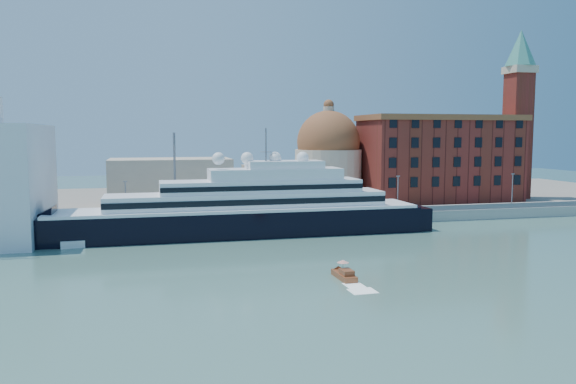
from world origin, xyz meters
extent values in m
plane|color=#3A655C|center=(0.00, 0.00, 0.00)|extent=(400.00, 400.00, 0.00)
cube|color=gray|center=(0.00, 34.00, 1.25)|extent=(180.00, 10.00, 2.50)
cube|color=slate|center=(0.00, 75.00, 1.00)|extent=(260.00, 72.00, 2.00)
cube|color=slate|center=(0.00, 29.50, 3.10)|extent=(180.00, 0.10, 1.20)
cube|color=black|center=(-8.17, 23.00, 2.09)|extent=(74.15, 11.41, 6.18)
cone|color=black|center=(-47.15, 23.00, 2.09)|extent=(9.51, 11.41, 11.41)
cube|color=black|center=(28.91, 23.00, 1.90)|extent=(5.70, 10.46, 5.70)
cube|color=white|center=(-8.17, 23.00, 5.42)|extent=(72.25, 11.60, 0.57)
cube|color=white|center=(-6.27, 23.00, 7.13)|extent=(55.14, 9.51, 2.85)
cube|color=black|center=(-6.27, 18.25, 7.13)|extent=(55.14, 0.15, 1.14)
cube|color=white|center=(-3.42, 23.00, 9.79)|extent=(39.93, 8.56, 2.47)
cube|color=white|center=(-0.56, 23.00, 12.17)|extent=(26.62, 7.61, 2.28)
cube|color=white|center=(1.34, 23.00, 14.07)|extent=(15.21, 6.65, 1.52)
cylinder|color=slate|center=(-2.46, 23.00, 18.06)|extent=(0.29, 0.29, 6.65)
sphere|color=white|center=(-11.97, 23.00, 15.40)|extent=(2.47, 2.47, 2.47)
sphere|color=white|center=(-6.27, 23.00, 15.40)|extent=(2.47, 2.47, 2.47)
sphere|color=white|center=(-0.56, 23.00, 15.40)|extent=(2.47, 2.47, 2.47)
sphere|color=white|center=(5.14, 23.00, 15.40)|extent=(2.47, 2.47, 2.47)
cube|color=white|center=(-35.45, 19.38, 0.56)|extent=(11.63, 5.54, 1.49)
cube|color=white|center=(-33.62, 19.69, 1.77)|extent=(4.06, 2.92, 1.12)
cube|color=brown|center=(1.02, -14.12, 0.33)|extent=(2.05, 5.72, 0.94)
cube|color=brown|center=(1.04, -15.06, 1.13)|extent=(1.58, 2.40, 0.76)
cylinder|color=slate|center=(1.00, -13.65, 1.51)|extent=(0.06, 0.06, 1.51)
cone|color=red|center=(1.00, -13.65, 2.36)|extent=(1.70, 1.70, 0.38)
cube|color=maroon|center=(52.00, 52.00, 13.00)|extent=(42.00, 18.00, 22.00)
cube|color=brown|center=(52.00, 52.00, 24.50)|extent=(43.00, 19.00, 1.50)
cube|color=maroon|center=(76.00, 52.00, 19.50)|extent=(6.00, 6.00, 35.00)
cube|color=beige|center=(76.00, 52.00, 38.00)|extent=(7.00, 7.00, 2.00)
cone|color=#3B8275|center=(76.00, 52.00, 44.00)|extent=(8.40, 8.40, 10.00)
cylinder|color=beige|center=(22.00, 58.00, 9.00)|extent=(18.00, 18.00, 14.00)
sphere|color=brown|center=(22.00, 58.00, 18.00)|extent=(17.00, 17.00, 17.00)
cylinder|color=beige|center=(22.00, 58.00, 26.00)|extent=(3.00, 3.00, 3.00)
cube|color=beige|center=(8.00, 56.00, 7.00)|extent=(18.00, 14.00, 10.00)
cube|color=beige|center=(-20.00, 58.00, 8.00)|extent=(30.00, 16.00, 12.00)
cylinder|color=slate|center=(-30.00, 31.00, 6.50)|extent=(0.24, 0.24, 8.00)
cube|color=slate|center=(-30.00, 31.00, 10.60)|extent=(0.80, 0.30, 0.25)
cylinder|color=slate|center=(0.00, 31.00, 6.50)|extent=(0.24, 0.24, 8.00)
cube|color=slate|center=(0.00, 31.00, 10.60)|extent=(0.80, 0.30, 0.25)
cylinder|color=slate|center=(30.00, 31.00, 6.50)|extent=(0.24, 0.24, 8.00)
cube|color=slate|center=(30.00, 31.00, 10.60)|extent=(0.80, 0.30, 0.25)
cylinder|color=slate|center=(60.00, 31.00, 6.50)|extent=(0.24, 0.24, 8.00)
cube|color=slate|center=(60.00, 31.00, 10.60)|extent=(0.80, 0.30, 0.25)
cylinder|color=slate|center=(-20.00, 33.00, 11.50)|extent=(0.50, 0.50, 18.00)
camera|label=1|loc=(-25.11, -86.97, 20.21)|focal=35.00mm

